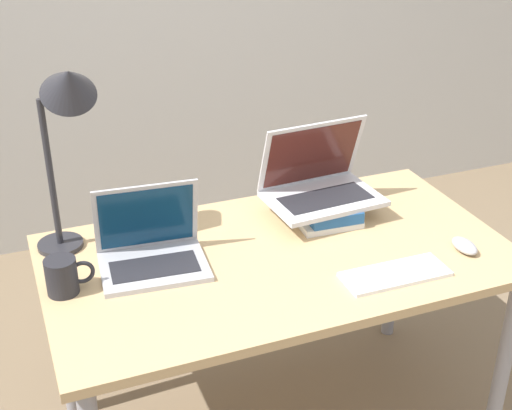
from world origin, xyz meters
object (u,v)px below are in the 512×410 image
Objects in this scene: laptop_left at (151,250)px; desk_lamp at (66,106)px; book_stack at (324,209)px; mouse at (465,246)px; laptop_on_books at (319,183)px; wireless_keyboard at (395,274)px; mug at (63,276)px.

desk_lamp reaches higher than laptop_left.
book_stack is 2.49× the size of mouse.
laptop_on_books is 0.51m from mouse.
wireless_keyboard is 0.94m from mug.
laptop_left is at bearing -172.14° from book_stack.
wireless_keyboard is 3.04× the size of mouse.
laptop_left is at bearing -44.51° from desk_lamp.
book_stack is 0.41m from wireless_keyboard.
wireless_keyboard is 0.51× the size of desk_lamp.
mouse is (0.91, -0.27, -0.03)m from laptop_left.
mouse is (0.31, -0.39, -0.09)m from laptop_on_books.
wireless_keyboard is 1.06m from desk_lamp.
laptop_left is 0.53× the size of desk_lamp.
wireless_keyboard is 0.28m from mouse.
laptop_left is 0.27m from mug.
mouse is at bearing -22.21° from desk_lamp.
mouse is at bearing -51.21° from laptop_on_books.
mouse reaches higher than wireless_keyboard.
laptop_on_books is (0.60, 0.11, 0.06)m from laptop_left.
desk_lamp is (-0.81, 0.49, 0.46)m from wireless_keyboard.
laptop_left is 2.41× the size of mug.
book_stack is 0.82× the size of wireless_keyboard.
desk_lamp is at bearing 173.65° from book_stack.
desk_lamp is (0.09, 0.23, 0.41)m from mug.
wireless_keyboard is at bearing -85.32° from book_stack.
laptop_on_books is at bearing 98.87° from book_stack.
desk_lamp is (-0.17, 0.17, 0.41)m from laptop_left.
laptop_on_books is 0.85m from desk_lamp.
laptop_left is 0.61m from book_stack.
mug is 0.22× the size of desk_lamp.
mug is (-0.87, -0.17, -0.06)m from laptop_on_books.
laptop_left reaches higher than mug.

